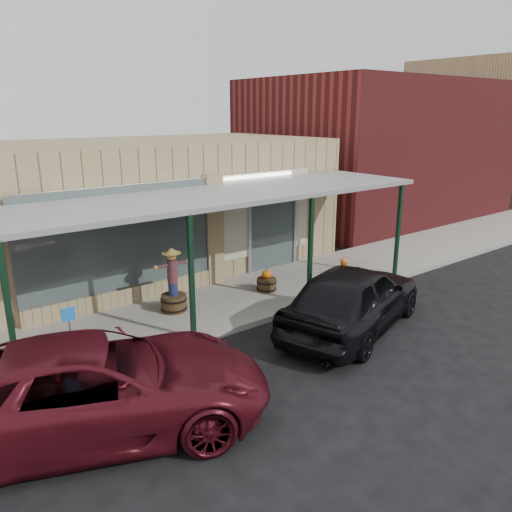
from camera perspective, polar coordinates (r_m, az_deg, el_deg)
ground at (r=11.12m, az=6.94°, el=-11.22°), size 120.00×120.00×0.00m
sidewalk at (r=13.63m, az=-3.74°, el=-5.46°), size 40.00×3.20×0.15m
storefront at (r=16.93m, az=-12.62°, el=5.59°), size 12.00×6.25×4.20m
awning at (r=12.81m, az=-3.89°, el=6.78°), size 12.00×3.00×3.04m
block_buildings_near at (r=18.55m, az=-8.65°, el=11.91°), size 61.00×8.00×8.00m
barrel_scarecrow at (r=12.92m, az=-9.45°, el=-3.84°), size 0.98×0.85×1.69m
barrel_pumpkin at (r=14.29m, az=1.22°, el=-3.09°), size 0.68×0.68×0.65m
handicap_sign at (r=10.53m, az=-20.48°, el=-7.89°), size 0.27×0.04×1.30m
parked_sedan at (r=12.15m, az=11.04°, el=-4.67°), size 5.25×3.37×1.66m
car_maroon at (r=8.78m, az=-17.94°, el=-14.04°), size 6.30×4.55×1.59m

